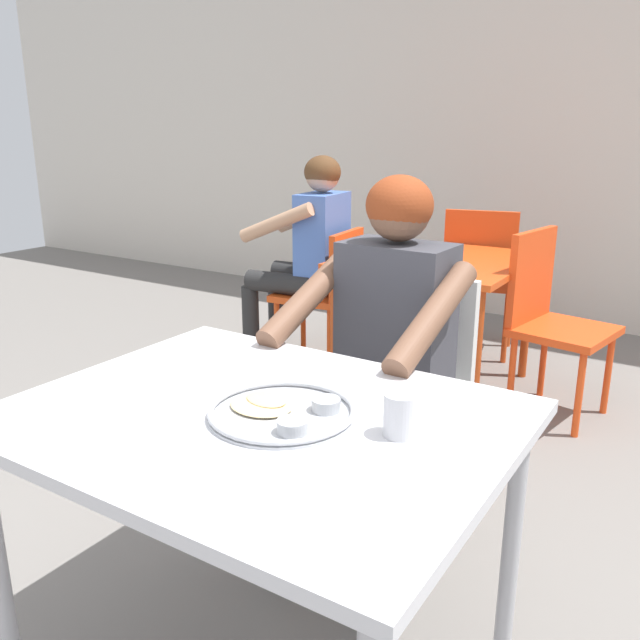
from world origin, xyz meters
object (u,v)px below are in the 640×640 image
chair_red_right (549,311)px  table_background_red (437,273)px  drinking_cup (400,413)px  chair_foreground (411,386)px  patron_background (308,241)px  diner_foreground (381,341)px  chair_red_far (480,272)px  table_foreground (259,444)px  thali_tray (283,411)px  chair_red_left (328,288)px

chair_red_right → table_background_red: bearing=179.6°
drinking_cup → table_background_red: drinking_cup is taller
chair_foreground → chair_red_right: (0.16, 1.19, 0.01)m
table_background_red → chair_red_right: chair_red_right is taller
chair_foreground → patron_background: size_ratio=0.73×
diner_foreground → chair_red_far: diner_foreground is taller
drinking_cup → diner_foreground: diner_foreground is taller
drinking_cup → table_foreground: bearing=-168.2°
diner_foreground → thali_tray: bearing=-81.7°
chair_foreground → chair_red_far: (-0.39, 1.80, 0.02)m
table_foreground → patron_background: (-1.24, 2.06, 0.05)m
chair_red_far → chair_red_right: bearing=-47.7°
chair_foreground → chair_red_right: chair_red_right is taller
table_foreground → chair_red_left: 2.32m
thali_tray → table_background_red: thali_tray is taller
diner_foreground → chair_red_left: 1.75m
drinking_cup → patron_background: size_ratio=0.08×
drinking_cup → chair_red_left: drinking_cup is taller
table_background_red → chair_red_far: bearing=87.7°
table_foreground → thali_tray: 0.11m
chair_red_right → chair_foreground: bearing=-97.8°
drinking_cup → chair_foreground: 0.93m
table_foreground → diner_foreground: bearing=93.2°
drinking_cup → diner_foreground: size_ratio=0.07×
chair_red_right → patron_background: patron_background is taller
chair_red_left → chair_red_right: bearing=1.5°
drinking_cup → diner_foreground: 0.69m
chair_red_left → drinking_cup: bearing=-54.6°
chair_foreground → diner_foreground: (-0.00, -0.22, 0.22)m
drinking_cup → table_background_red: (-0.76, 2.01, -0.17)m
patron_background → table_background_red: bearing=0.7°
table_foreground → thali_tray: thali_tray is taller
diner_foreground → chair_red_left: size_ratio=1.52×
diner_foreground → patron_background: bearing=130.6°
diner_foreground → chair_red_right: size_ratio=1.38×
thali_tray → diner_foreground: diner_foreground is taller
table_foreground → chair_red_far: (-0.42, 2.68, -0.15)m
chair_red_far → table_foreground: bearing=-81.1°
thali_tray → chair_red_right: size_ratio=0.37×
diner_foreground → table_background_red: size_ratio=1.32×
chair_foreground → table_foreground: bearing=-87.9°
drinking_cup → chair_red_far: (-0.73, 2.61, -0.27)m
diner_foreground → patron_background: diner_foreground is taller
table_background_red → patron_background: size_ratio=0.77×
table_foreground → chair_red_left: size_ratio=1.36×
table_background_red → chair_red_right: (0.58, -0.00, -0.12)m
diner_foreground → table_background_red: 1.47m
chair_foreground → chair_red_left: chair_foreground is taller
table_background_red → chair_red_right: size_ratio=1.04×
drinking_cup → chair_red_left: bearing=125.4°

